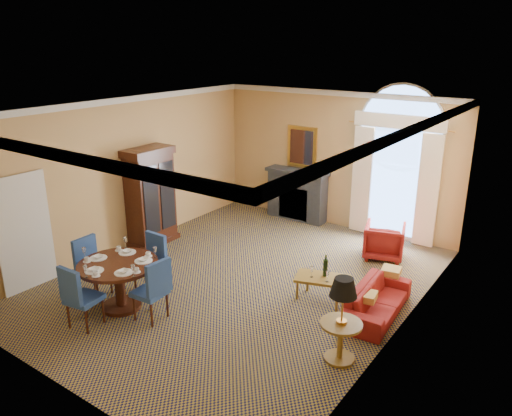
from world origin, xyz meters
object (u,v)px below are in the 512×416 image
Objects in this scene: armchair at (384,241)px; coffee_table at (322,278)px; armoire at (151,198)px; side_table at (342,309)px; sofa at (377,300)px; dining_table at (119,275)px.

armchair is 0.80× the size of coffee_table.
armchair is (4.50, 2.18, -0.66)m from armoire.
armchair is at bearing 102.49° from side_table.
armchair reaches higher than sofa.
sofa is at bearing 32.39° from dining_table.
sofa is 1.38× the size of side_table.
dining_table reaches higher than armchair.
side_table is (3.64, 0.81, 0.19)m from dining_table.
armchair is 3.81m from side_table.
coffee_table is at bearing 68.98° from armchair.
dining_table is at bearing 41.31° from armchair.
sofa is 0.98m from coffee_table.
armoire is 5.54m from side_table.
dining_table is at bearing -167.40° from side_table.
sofa is 1.57m from side_table.
dining_table is 1.31× the size of coffee_table.
side_table reaches higher than dining_table.
armoire reaches higher than dining_table.
armchair is (2.83, 4.51, -0.25)m from dining_table.
coffee_table is at bearing 39.06° from dining_table.
dining_table is 3.74m from side_table.
armoire is 2.67× the size of armchair.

